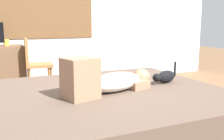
{
  "coord_description": "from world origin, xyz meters",
  "views": [
    {
      "loc": [
        -0.99,
        -2.13,
        1.07
      ],
      "look_at": [
        0.06,
        0.23,
        0.6
      ],
      "focal_mm": 41.57,
      "sensor_mm": 36.0,
      "label": 1
    }
  ],
  "objects_px": {
    "person_lying": "(107,80)",
    "bed": "(111,113)",
    "cat": "(165,77)",
    "chair_by_desk": "(34,62)",
    "cup": "(6,42)"
  },
  "relations": [
    {
      "from": "person_lying",
      "to": "bed",
      "type": "bearing_deg",
      "value": 46.64
    },
    {
      "from": "cat",
      "to": "chair_by_desk",
      "type": "xyz_separation_m",
      "value": [
        -1.1,
        1.73,
        -0.01
      ]
    },
    {
      "from": "cat",
      "to": "chair_by_desk",
      "type": "bearing_deg",
      "value": 122.47
    },
    {
      "from": "bed",
      "to": "cup",
      "type": "xyz_separation_m",
      "value": [
        -0.82,
        2.08,
        0.56
      ]
    },
    {
      "from": "chair_by_desk",
      "to": "cat",
      "type": "bearing_deg",
      "value": -57.53
    },
    {
      "from": "bed",
      "to": "cat",
      "type": "xyz_separation_m",
      "value": [
        0.64,
        0.04,
        0.3
      ]
    },
    {
      "from": "person_lying",
      "to": "chair_by_desk",
      "type": "bearing_deg",
      "value": 102.13
    },
    {
      "from": "cat",
      "to": "person_lying",
      "type": "bearing_deg",
      "value": -171.17
    },
    {
      "from": "bed",
      "to": "chair_by_desk",
      "type": "relative_size",
      "value": 2.47
    },
    {
      "from": "bed",
      "to": "cat",
      "type": "distance_m",
      "value": 0.7
    },
    {
      "from": "cat",
      "to": "chair_by_desk",
      "type": "relative_size",
      "value": 0.4
    },
    {
      "from": "bed",
      "to": "person_lying",
      "type": "distance_m",
      "value": 0.36
    },
    {
      "from": "bed",
      "to": "chair_by_desk",
      "type": "distance_m",
      "value": 1.85
    },
    {
      "from": "cup",
      "to": "chair_by_desk",
      "type": "bearing_deg",
      "value": -41.85
    },
    {
      "from": "cup",
      "to": "chair_by_desk",
      "type": "xyz_separation_m",
      "value": [
        0.35,
        -0.31,
        -0.28
      ]
    }
  ]
}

